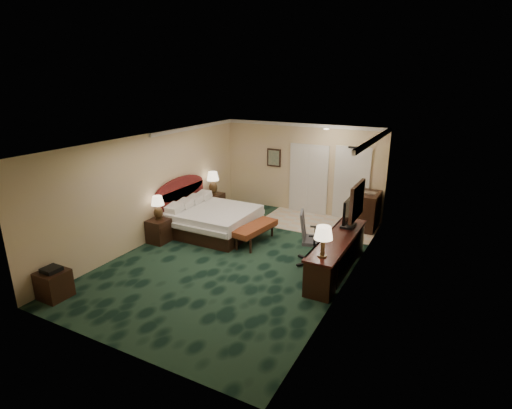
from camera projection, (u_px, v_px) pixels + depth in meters
The scene contains 25 objects.
floor at pixel (240, 257), 9.29m from camera, with size 5.00×7.50×0.00m, color black.
ceiling at pixel (239, 141), 8.45m from camera, with size 5.00×7.50×0.00m, color white.
wall_back at pixel (301, 168), 12.03m from camera, with size 5.00×0.00×2.70m, color #DBC382.
wall_front at pixel (109, 271), 5.71m from camera, with size 5.00×0.00×2.70m, color #DBC382.
wall_left at pixel (153, 187), 9.97m from camera, with size 0.00×7.50×2.70m, color #DBC382.
wall_right at pixel (351, 219), 7.77m from camera, with size 0.00×7.50×2.70m, color #DBC382.
crown_molding at pixel (239, 143), 8.47m from camera, with size 5.00×7.50×0.10m, color silver, non-canonical shape.
tile_patch at pixel (318, 224), 11.33m from camera, with size 3.20×1.70×0.01m, color beige.
headboard at pixel (181, 202), 10.99m from camera, with size 0.12×2.00×1.40m, color #531E17, non-canonical shape.
entry_door at pixel (351, 184), 11.41m from camera, with size 1.02×0.06×2.18m, color silver.
closet_doors at pixel (308, 179), 11.98m from camera, with size 1.20×0.06×2.10m, color silver.
wall_art at pixel (274, 158), 12.32m from camera, with size 0.45×0.06×0.55m, color #416256.
wall_mirror at pixel (357, 201), 8.23m from camera, with size 0.05×0.95×0.75m, color white.
bed at pixel (214, 221), 10.64m from camera, with size 2.05×1.90×0.65m, color white.
nightstand_near at pixel (159, 231), 10.04m from camera, with size 0.47×0.54×0.59m, color black.
nightstand_far at pixel (214, 204), 12.10m from camera, with size 0.50×0.57×0.62m, color black.
lamp_near at pixel (158, 208), 9.90m from camera, with size 0.32×0.32×0.60m, color #311F11, non-canonical shape.
lamp_far at pixel (213, 183), 11.91m from camera, with size 0.36×0.36×0.68m, color #311F11, non-canonical shape.
bed_bench at pixel (255, 234), 9.99m from camera, with size 0.48×1.39×0.47m, color brown.
side_table at pixel (54, 284), 7.51m from camera, with size 0.50×0.50×0.54m, color black.
desk at pixel (337, 255), 8.47m from camera, with size 0.58×2.69×0.78m, color black.
tv at pixel (349, 212), 8.87m from camera, with size 0.07×0.88×0.69m, color black.
desk_lamp at pixel (323, 241), 7.40m from camera, with size 0.35×0.35×0.61m, color #311F11, non-canonical shape.
desk_chair at pixel (315, 238), 8.77m from camera, with size 0.70×0.66×1.21m, color #494953, non-canonical shape.
minibar at pixel (368, 211), 10.86m from camera, with size 0.53×0.95×1.00m, color black.
Camera 1 is at (4.26, -7.32, 4.02)m, focal length 28.00 mm.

